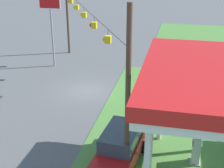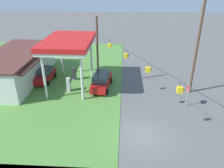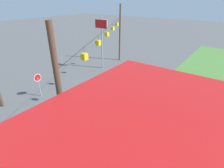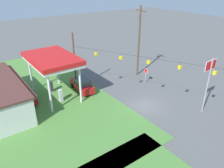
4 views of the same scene
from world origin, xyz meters
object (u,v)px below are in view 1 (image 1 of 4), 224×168
fuel_pump_near (196,150)px  stop_sign_overhead (51,15)px  gas_station_canopy (209,80)px  car_at_pumps_front (120,148)px

fuel_pump_near → stop_sign_overhead: size_ratio=0.24×
gas_station_canopy → stop_sign_overhead: bearing=-137.7°
car_at_pumps_front → fuel_pump_near: bearing=109.7°
car_at_pumps_front → gas_station_canopy: bearing=85.6°
fuel_pump_near → car_at_pumps_front: car_at_pumps_front is taller
gas_station_canopy → car_at_pumps_front: 5.96m
gas_station_canopy → fuel_pump_near: gas_station_canopy is taller
fuel_pump_near → stop_sign_overhead: 19.03m
stop_sign_overhead → car_at_pumps_front: bearing=34.0°
stop_sign_overhead → fuel_pump_near: bearing=45.7°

